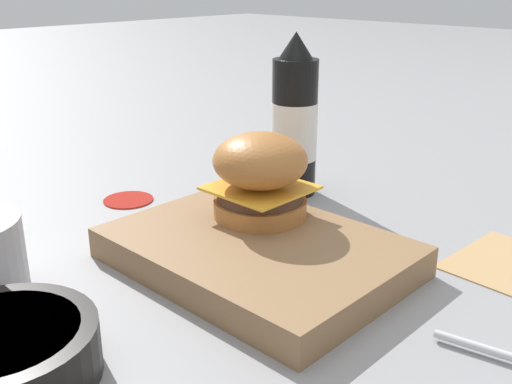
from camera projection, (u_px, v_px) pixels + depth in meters
ground_plane at (286, 252)px, 0.66m from camera, size 6.00×6.00×0.00m
serving_board at (256, 252)px, 0.63m from camera, size 0.30×0.22×0.03m
burger at (258, 176)px, 0.66m from camera, size 0.10×0.10×0.10m
ketchup_bottle at (294, 123)px, 0.81m from camera, size 0.06×0.06×0.22m
side_bowl at (1, 354)px, 0.45m from camera, size 0.15×0.15×0.04m
ketchup_puddle at (128, 199)px, 0.81m from camera, size 0.07×0.07×0.00m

